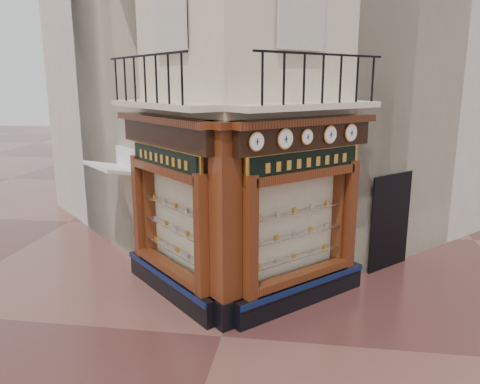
% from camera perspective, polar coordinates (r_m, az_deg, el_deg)
% --- Properties ---
extents(ground, '(80.00, 80.00, 0.00)m').
position_cam_1_polar(ground, '(9.18, -2.25, -17.19)').
color(ground, '#492522').
rests_on(ground, ground).
extents(main_building, '(11.31, 11.31, 12.00)m').
position_cam_1_polar(main_building, '(14.08, 2.37, 18.72)').
color(main_building, beige).
rests_on(main_building, ground).
extents(neighbour_left, '(11.31, 11.31, 11.00)m').
position_cam_1_polar(neighbour_left, '(16.91, -5.43, 16.05)').
color(neighbour_left, beige).
rests_on(neighbour_left, ground).
extents(neighbour_right, '(11.31, 11.31, 11.00)m').
position_cam_1_polar(neighbour_right, '(16.46, 12.26, 15.90)').
color(neighbour_right, beige).
rests_on(neighbour_right, ground).
extents(shopfront_left, '(2.86, 2.86, 3.98)m').
position_cam_1_polar(shopfront_left, '(10.14, -8.55, -2.19)').
color(shopfront_left, black).
rests_on(shopfront_left, ground).
extents(shopfront_right, '(2.86, 2.86, 3.98)m').
position_cam_1_polar(shopfront_right, '(9.72, 7.55, -2.84)').
color(shopfront_right, black).
rests_on(shopfront_right, ground).
extents(corner_pilaster, '(0.85, 0.85, 3.98)m').
position_cam_1_polar(corner_pilaster, '(8.83, -1.77, -4.58)').
color(corner_pilaster, black).
rests_on(corner_pilaster, ground).
extents(balcony, '(5.94, 2.97, 1.03)m').
position_cam_1_polar(balcony, '(9.39, -0.80, 10.59)').
color(balcony, beige).
rests_on(balcony, ground).
extents(clock_a, '(0.28, 0.28, 0.35)m').
position_cam_1_polar(clock_a, '(8.36, 1.99, 6.16)').
color(clock_a, '#B7783D').
rests_on(clock_a, ground).
extents(clock_b, '(0.31, 0.31, 0.39)m').
position_cam_1_polar(clock_b, '(8.80, 5.50, 6.46)').
color(clock_b, '#B7783D').
rests_on(clock_b, ground).
extents(clock_c, '(0.26, 0.26, 0.31)m').
position_cam_1_polar(clock_c, '(9.19, 8.14, 6.67)').
color(clock_c, '#B7783D').
rests_on(clock_c, ground).
extents(clock_d, '(0.30, 0.30, 0.37)m').
position_cam_1_polar(clock_d, '(9.65, 10.90, 6.88)').
color(clock_d, '#B7783D').
rests_on(clock_d, ground).
extents(clock_e, '(0.30, 0.30, 0.38)m').
position_cam_1_polar(clock_e, '(10.12, 13.33, 7.04)').
color(clock_e, '#B7783D').
rests_on(clock_e, ground).
extents(awning, '(1.88, 1.88, 0.28)m').
position_cam_1_polar(awning, '(12.72, -14.43, -8.65)').
color(awning, silver).
rests_on(awning, ground).
extents(signboard_left, '(2.09, 2.09, 0.56)m').
position_cam_1_polar(signboard_left, '(9.87, -9.17, 4.04)').
color(signboard_left, gold).
rests_on(signboard_left, ground).
extents(signboard_right, '(2.20, 2.20, 0.59)m').
position_cam_1_polar(signboard_right, '(9.42, 8.08, 3.64)').
color(signboard_right, gold).
rests_on(signboard_right, ground).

